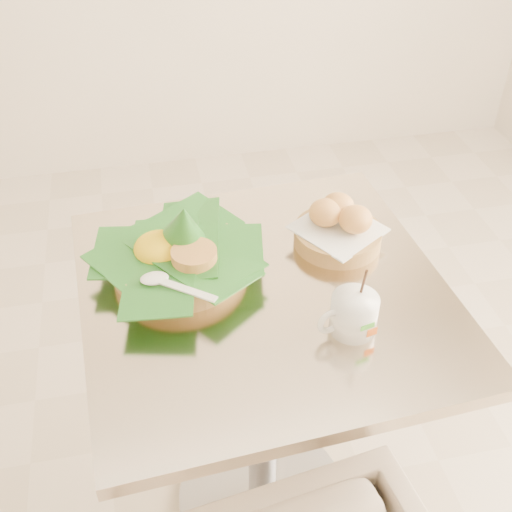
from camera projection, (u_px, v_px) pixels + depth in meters
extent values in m
plane|color=beige|center=(201.00, 506.00, 1.70)|extent=(3.60, 3.60, 0.00)
cylinder|color=gray|center=(262.00, 495.00, 1.71)|extent=(0.44, 0.44, 0.03)
cylinder|color=gray|center=(263.00, 410.00, 1.48)|extent=(0.07, 0.07, 0.69)
cube|color=beige|center=(264.00, 294.00, 1.25)|extent=(0.74, 0.74, 0.03)
cylinder|color=#9F7C44|center=(179.00, 260.00, 1.28)|extent=(0.27, 0.27, 0.04)
cone|color=#195919|center=(183.00, 226.00, 1.24)|extent=(0.12, 0.15, 0.14)
ellipsoid|color=yellow|center=(159.00, 248.00, 1.26)|extent=(0.10, 0.10, 0.06)
cylinder|color=#CC9347|center=(194.00, 256.00, 1.23)|extent=(0.09, 0.09, 0.02)
cylinder|color=#9F7C44|center=(337.00, 236.00, 1.35)|extent=(0.18, 0.18, 0.04)
cube|color=white|center=(338.00, 228.00, 1.33)|extent=(0.22, 0.22, 0.01)
ellipsoid|color=#B7702A|center=(325.00, 213.00, 1.33)|extent=(0.07, 0.07, 0.05)
ellipsoid|color=#B7702A|center=(355.00, 219.00, 1.31)|extent=(0.07, 0.07, 0.05)
ellipsoid|color=#B7702A|center=(338.00, 206.00, 1.34)|extent=(0.07, 0.07, 0.05)
cylinder|color=white|center=(354.00, 314.00, 1.14)|extent=(0.08, 0.08, 0.07)
torus|color=white|center=(331.00, 322.00, 1.12)|extent=(0.05, 0.02, 0.05)
cylinder|color=#402412|center=(356.00, 300.00, 1.12)|extent=(0.08, 0.08, 0.01)
cylinder|color=black|center=(362.00, 287.00, 1.11)|extent=(0.02, 0.04, 0.11)
cube|color=green|center=(368.00, 327.00, 1.10)|extent=(0.03, 0.01, 0.01)
cube|color=orange|center=(372.00, 332.00, 1.12)|extent=(0.02, 0.01, 0.02)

